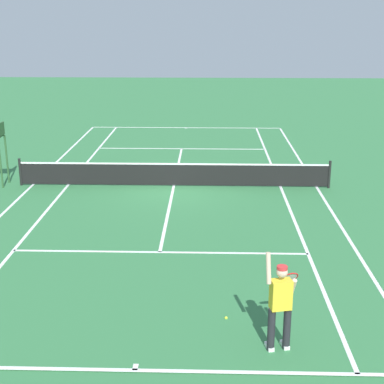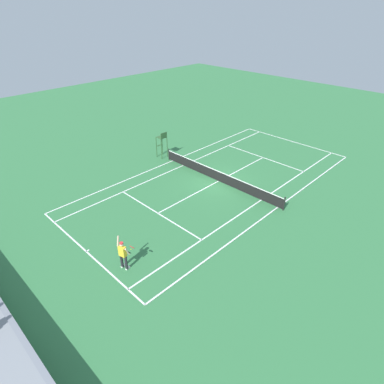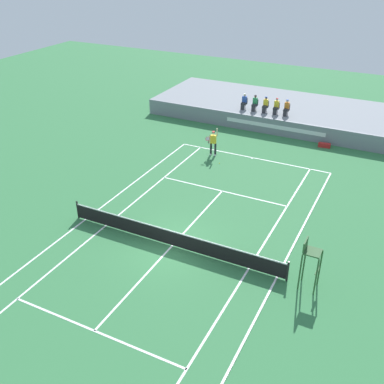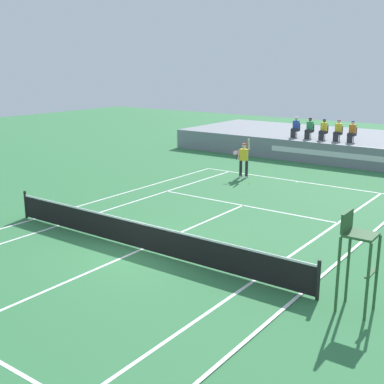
% 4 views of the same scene
% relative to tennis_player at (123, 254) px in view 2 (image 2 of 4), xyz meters
% --- Properties ---
extents(ground_plane, '(80.00, 80.00, 0.00)m').
position_rel_tennis_player_xyz_m(ground_plane, '(2.74, -11.09, -0.99)').
color(ground_plane, '#337542').
extents(court, '(11.08, 23.88, 0.03)m').
position_rel_tennis_player_xyz_m(court, '(2.74, -11.09, -0.98)').
color(court, '#337542').
rests_on(court, ground).
extents(net, '(11.98, 0.10, 1.07)m').
position_rel_tennis_player_xyz_m(net, '(2.74, -11.09, -0.47)').
color(net, black).
rests_on(net, ground).
extents(tennis_player, '(0.74, 0.75, 2.08)m').
position_rel_tennis_player_xyz_m(tennis_player, '(0.00, 0.00, 0.00)').
color(tennis_player, '#232328').
rests_on(tennis_player, ground).
extents(tennis_ball, '(0.07, 0.07, 0.07)m').
position_rel_tennis_player_xyz_m(tennis_ball, '(1.00, -1.13, -0.96)').
color(tennis_ball, '#D1E533').
rests_on(tennis_ball, ground).
extents(umpire_chair, '(0.77, 0.77, 2.44)m').
position_rel_tennis_player_xyz_m(umpire_chair, '(9.57, -11.09, 0.56)').
color(umpire_chair, '#2D562D').
rests_on(umpire_chair, ground).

